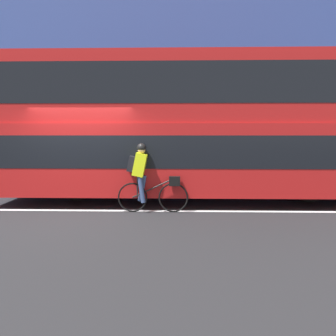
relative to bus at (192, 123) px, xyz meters
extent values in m
plane|color=#232326|center=(-2.75, -1.34, -2.15)|extent=(80.00, 80.00, 0.00)
cube|color=silver|center=(-2.75, -1.25, -2.14)|extent=(50.00, 0.14, 0.01)
cube|color=gray|center=(-2.75, 4.07, -2.08)|extent=(60.00, 2.51, 0.14)
cube|color=#33478C|center=(-2.75, 5.48, 1.64)|extent=(60.00, 0.30, 7.57)
cylinder|color=black|center=(3.22, 0.00, -1.64)|extent=(1.02, 0.30, 1.02)
cylinder|color=black|center=(-3.22, 0.00, -1.64)|extent=(1.02, 0.30, 1.02)
cube|color=#B21919|center=(0.00, 0.00, -0.93)|extent=(10.39, 2.46, 1.82)
cube|color=black|center=(0.00, 0.00, -0.71)|extent=(9.97, 2.48, 0.80)
cube|color=#B21919|center=(0.00, 0.00, 0.85)|extent=(10.39, 2.36, 1.75)
cube|color=black|center=(0.00, 0.00, 0.94)|extent=(9.97, 2.38, 0.98)
torus|color=black|center=(-0.50, -1.36, -1.79)|extent=(0.71, 0.04, 0.71)
torus|color=black|center=(-1.48, -1.36, -1.79)|extent=(0.71, 0.04, 0.71)
cylinder|color=black|center=(-0.99, -1.36, -1.56)|extent=(0.99, 0.03, 0.48)
cylinder|color=black|center=(-1.36, -1.36, -1.53)|extent=(0.03, 0.03, 0.52)
cube|color=black|center=(-0.47, -1.36, -1.39)|extent=(0.26, 0.16, 0.22)
cube|color=#D8EA19|center=(-1.29, -1.36, -1.00)|extent=(0.37, 0.32, 0.58)
cube|color=black|center=(-1.49, -1.36, -0.98)|extent=(0.21, 0.26, 0.38)
cylinder|color=#384C7A|center=(-1.25, -1.27, -1.58)|extent=(0.22, 0.11, 0.64)
cylinder|color=#384C7A|center=(-1.25, -1.45, -1.58)|extent=(0.20, 0.11, 0.64)
sphere|color=tan|center=(-1.25, -1.36, -0.64)|extent=(0.19, 0.19, 0.19)
sphere|color=black|center=(-1.25, -1.36, -0.60)|extent=(0.21, 0.21, 0.21)
camera|label=1|loc=(-0.43, -9.04, -0.23)|focal=35.00mm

